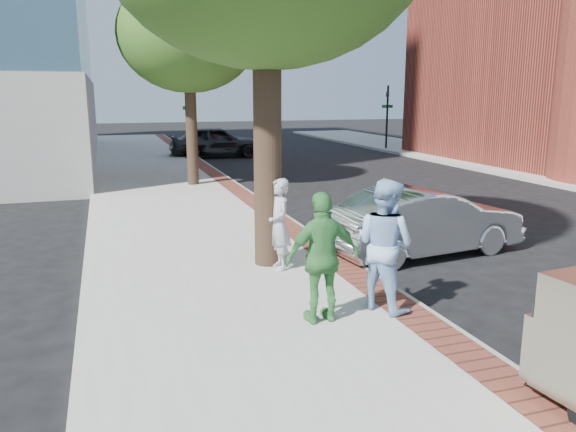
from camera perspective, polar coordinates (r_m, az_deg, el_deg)
name	(u,v)px	position (r m, az deg, el deg)	size (l,w,h in m)	color
ground	(335,301)	(9.40, 4.83, -8.56)	(120.00, 120.00, 0.00)	black
sidewalk	(180,209)	(16.52, -10.90, 0.70)	(5.00, 60.00, 0.15)	#9E9991
brick_strip	(254,202)	(16.91, -3.50, 1.44)	(0.60, 60.00, 0.01)	brown
curb	(265,204)	(17.02, -2.36, 1.25)	(0.10, 60.00, 0.15)	gray
signal_near	(190,115)	(30.41, -9.97, 10.11)	(0.70, 0.15, 3.80)	black
signal_far	(387,112)	(34.07, 10.05, 10.33)	(0.70, 0.15, 3.80)	black
tree_far	(188,35)	(20.39, -10.12, 17.66)	(4.80, 4.80, 7.14)	black
parking_meter	(392,233)	(8.96, 10.48, -1.71)	(0.12, 0.32, 1.47)	gray
person_gray	(279,224)	(10.30, -0.89, -0.85)	(0.62, 0.41, 1.70)	#A5A5AA
person_officer	(384,245)	(8.49, 9.77, -2.89)	(0.97, 0.75, 1.99)	#96BDE7
person_green	(323,258)	(7.91, 3.56, -4.26)	(1.10, 0.46, 1.88)	#3F8B42
sedan_silver	(424,221)	(12.14, 13.65, -0.53)	(1.52, 4.34, 1.43)	#B1B4B9
bg_car	(216,141)	(30.42, -7.32, 7.52)	(1.97, 4.90, 1.67)	black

